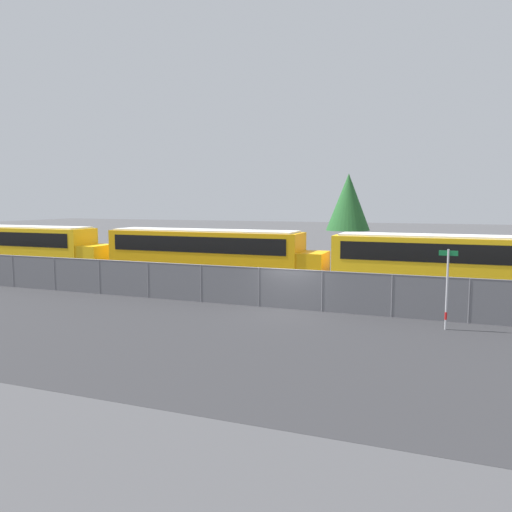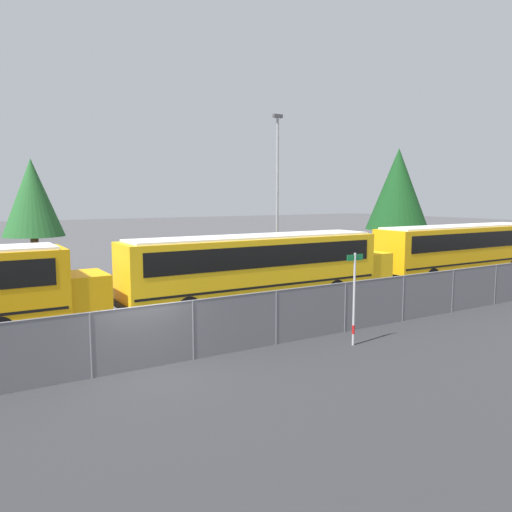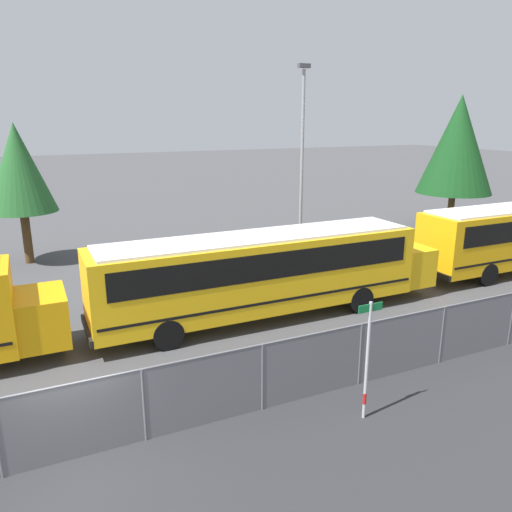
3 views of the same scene
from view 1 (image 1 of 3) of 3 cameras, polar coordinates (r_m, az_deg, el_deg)
name	(u,v)px [view 1 (image 1 of 3)]	position (r m, az deg, el deg)	size (l,w,h in m)	color
ground_plane	(290,309)	(23.48, 3.87, -6.07)	(200.00, 200.00, 0.00)	#424244
road_strip	(240,343)	(18.00, -1.81, -9.87)	(104.80, 12.00, 0.01)	#2B2B2D
fence	(290,289)	(23.29, 3.89, -3.75)	(70.87, 0.07, 1.89)	#9EA0A5
school_bus_0	(19,244)	(39.53, -25.45, 1.21)	(14.08, 2.49, 3.28)	yellow
school_bus_1	(209,251)	(31.10, -5.45, 0.59)	(14.08, 2.49, 3.28)	orange
school_bus_2	(462,261)	(27.75, 22.44, -0.54)	(14.08, 2.49, 3.28)	yellow
street_sign	(447,288)	(20.78, 20.99, -3.38)	(0.70, 0.09, 3.17)	#B7B7BC
tree_1	(348,202)	(40.23, 10.50, 6.04)	(3.44, 3.44, 7.22)	#51381E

